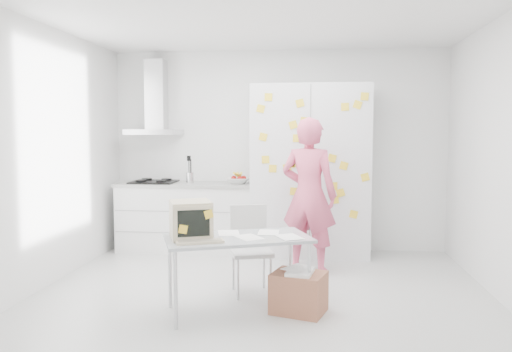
# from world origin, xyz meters

# --- Properties ---
(floor) EXTENTS (4.50, 4.00, 0.02)m
(floor) POSITION_xyz_m (0.00, 0.00, -0.01)
(floor) COLOR silver
(floor) RESTS_ON ground
(walls) EXTENTS (4.52, 4.01, 2.70)m
(walls) POSITION_xyz_m (0.00, 0.72, 1.35)
(walls) COLOR white
(walls) RESTS_ON ground
(ceiling) EXTENTS (4.50, 4.00, 0.02)m
(ceiling) POSITION_xyz_m (0.00, 0.00, 2.70)
(ceiling) COLOR white
(ceiling) RESTS_ON walls
(counter_run) EXTENTS (1.84, 0.63, 1.28)m
(counter_run) POSITION_xyz_m (-1.20, 1.70, 0.47)
(counter_run) COLOR white
(counter_run) RESTS_ON ground
(range_hood) EXTENTS (0.70, 0.48, 1.01)m
(range_hood) POSITION_xyz_m (-1.65, 1.84, 1.96)
(range_hood) COLOR silver
(range_hood) RESTS_ON walls
(tall_cabinet) EXTENTS (1.50, 0.68, 2.20)m
(tall_cabinet) POSITION_xyz_m (0.45, 1.67, 1.10)
(tall_cabinet) COLOR silver
(tall_cabinet) RESTS_ON ground
(person) EXTENTS (0.74, 0.60, 1.77)m
(person) POSITION_xyz_m (0.44, 0.87, 0.88)
(person) COLOR #E05778
(person) RESTS_ON ground
(desk) EXTENTS (1.40, 1.04, 1.00)m
(desk) POSITION_xyz_m (-0.42, -0.58, 0.76)
(desk) COLOR #A9AFB4
(desk) RESTS_ON ground
(chair) EXTENTS (0.49, 0.49, 0.87)m
(chair) POSITION_xyz_m (-0.13, 0.05, 0.49)
(chair) COLOR silver
(chair) RESTS_ON ground
(cardboard_box) EXTENTS (0.53, 0.47, 0.39)m
(cardboard_box) POSITION_xyz_m (0.37, -0.47, 0.19)
(cardboard_box) COLOR #A66548
(cardboard_box) RESTS_ON ground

